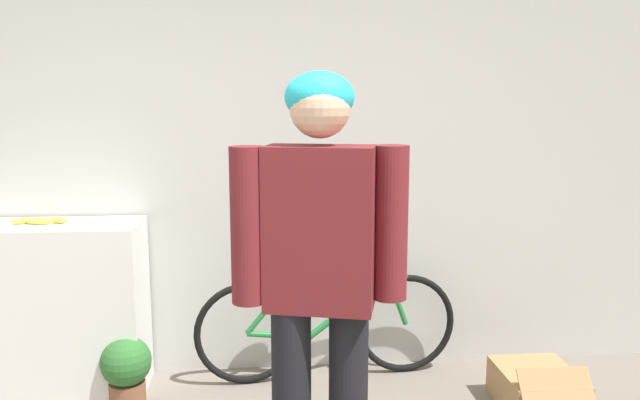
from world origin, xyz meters
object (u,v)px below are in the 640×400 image
bicycle (328,324)px  cardboard_box (537,389)px  person (320,262)px  banana (40,221)px  potted_plant (126,368)px

bicycle → cardboard_box: (1.11, -0.49, -0.23)m
person → bicycle: 1.42m
person → banana: size_ratio=5.51×
bicycle → cardboard_box: size_ratio=2.90×
potted_plant → cardboard_box: bearing=-5.4°
cardboard_box → bicycle: bearing=156.2°
bicycle → banana: (-1.62, -0.06, 0.68)m
banana → potted_plant: size_ratio=0.81×
person → cardboard_box: bearing=43.9°
bicycle → banana: bearing=177.4°
bicycle → banana: 1.76m
person → bicycle: person is taller
bicycle → cardboard_box: bearing=-28.7°
person → potted_plant: size_ratio=4.47×
cardboard_box → potted_plant: (-2.25, 0.21, 0.11)m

